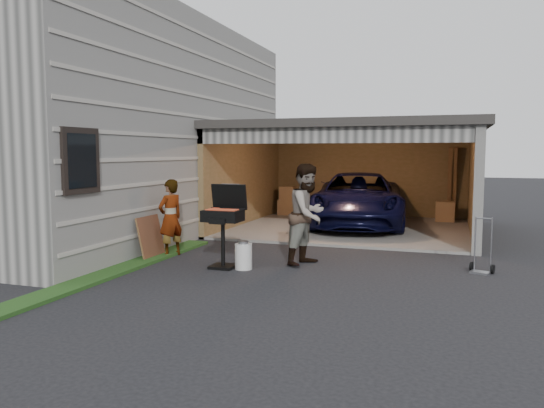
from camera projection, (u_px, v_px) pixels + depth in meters
The scene contains 11 objects.
ground at pixel (238, 279), 8.95m from camera, with size 80.00×80.00×0.00m, color black.
house at pixel (89, 130), 14.38m from camera, with size 7.00×11.00×5.50m, color #474744.
groundcover_strip at pixel (88, 281), 8.73m from camera, with size 0.50×8.00×0.06m, color #193814.
garage at pixel (355, 162), 14.92m from camera, with size 6.80×6.30×2.90m.
minivan at pixel (358, 201), 15.10m from camera, with size 2.48×5.37×1.49m, color black.
woman at pixel (170, 218), 10.92m from camera, with size 0.58×0.38×1.59m, color #B1BFDF.
man at pixel (308, 214), 10.07m from camera, with size 0.94×0.73×1.93m, color #4A251D.
bbq_grill at pixel (224, 219), 9.79m from camera, with size 0.69×0.61×1.54m.
propane_tank at pixel (243, 256), 9.72m from camera, with size 0.31×0.31×0.47m, color silver.
plywood_panel at pixel (151, 237), 10.67m from camera, with size 0.04×0.78×0.87m, color #4E271B.
hand_truck at pixel (482, 262), 9.42m from camera, with size 0.44×0.40×1.00m.
Camera 1 is at (3.40, -8.12, 2.15)m, focal length 35.00 mm.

